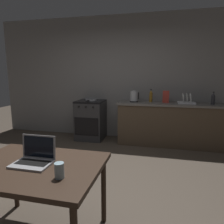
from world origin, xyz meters
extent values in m
plane|color=#473D33|center=(0.00, 0.00, 0.00)|extent=(12.00, 12.00, 0.00)
cube|color=gray|center=(0.30, 2.32, 1.38)|extent=(6.40, 0.10, 2.76)
cube|color=#4C3D2D|center=(1.20, 1.97, 0.42)|extent=(2.10, 0.60, 0.85)
cube|color=#66605B|center=(1.20, 1.97, 0.87)|extent=(2.16, 0.64, 0.04)
cube|color=#2D2D30|center=(-0.54, 1.97, 0.42)|extent=(0.60, 0.60, 0.85)
cube|color=black|center=(-0.54, 1.97, 0.87)|extent=(0.60, 0.60, 0.04)
cube|color=black|center=(-0.54, 1.66, 0.35)|extent=(0.54, 0.01, 0.39)
cylinder|color=black|center=(-0.70, 1.65, 0.79)|extent=(0.04, 0.02, 0.04)
cylinder|color=black|center=(-0.54, 1.65, 0.79)|extent=(0.04, 0.02, 0.04)
cylinder|color=black|center=(-0.38, 1.65, 0.79)|extent=(0.04, 0.02, 0.04)
cube|color=#332319|center=(-0.03, -0.97, 0.69)|extent=(1.14, 0.83, 0.04)
cylinder|color=#332319|center=(-0.53, -0.61, 0.34)|extent=(0.05, 0.05, 0.67)
cylinder|color=#332319|center=(0.48, -0.61, 0.34)|extent=(0.05, 0.05, 0.67)
cube|color=#99999E|center=(-0.04, -0.99, 0.72)|extent=(0.32, 0.22, 0.02)
cube|color=black|center=(-0.04, -0.97, 0.73)|extent=(0.28, 0.12, 0.00)
cube|color=#99999E|center=(-0.04, -0.87, 0.84)|extent=(0.32, 0.02, 0.21)
cube|color=black|center=(-0.04, -0.87, 0.84)|extent=(0.29, 0.02, 0.18)
cylinder|color=black|center=(0.44, 1.97, 0.90)|extent=(0.17, 0.17, 0.02)
cylinder|color=#B2B5BA|center=(0.44, 1.97, 1.01)|extent=(0.16, 0.16, 0.20)
cylinder|color=#B2B5BA|center=(0.44, 1.97, 1.12)|extent=(0.10, 0.10, 0.02)
cube|color=black|center=(0.54, 1.97, 1.02)|extent=(0.02, 0.02, 0.14)
cylinder|color=#2D2D33|center=(1.99, 1.92, 0.97)|extent=(0.07, 0.07, 0.17)
cone|color=#2D2D33|center=(1.99, 1.92, 1.09)|extent=(0.07, 0.07, 0.06)
cylinder|color=black|center=(1.99, 1.92, 1.13)|extent=(0.03, 0.03, 0.02)
cylinder|color=gray|center=(-0.52, 1.95, 0.89)|extent=(0.26, 0.26, 0.01)
torus|color=gray|center=(-0.52, 1.95, 0.92)|extent=(0.27, 0.27, 0.02)
cylinder|color=black|center=(-0.52, 1.73, 0.91)|extent=(0.02, 0.18, 0.02)
cylinder|color=#99B7C6|center=(0.29, -1.13, 0.77)|extent=(0.07, 0.07, 0.12)
cube|color=#B2382D|center=(1.10, 1.99, 1.01)|extent=(0.13, 0.05, 0.25)
cube|color=silver|center=(1.51, 1.97, 0.90)|extent=(0.34, 0.26, 0.03)
cylinder|color=white|center=(1.44, 1.97, 1.01)|extent=(0.04, 0.18, 0.18)
cylinder|color=white|center=(1.51, 1.97, 1.01)|extent=(0.04, 0.18, 0.18)
cylinder|color=white|center=(1.58, 1.97, 1.01)|extent=(0.04, 0.18, 0.18)
cylinder|color=#8C601E|center=(0.79, 2.05, 0.98)|extent=(0.07, 0.07, 0.19)
cone|color=#8C601E|center=(0.79, 2.05, 1.11)|extent=(0.07, 0.07, 0.06)
cylinder|color=black|center=(0.79, 2.05, 1.15)|extent=(0.03, 0.03, 0.02)
camera|label=1|loc=(0.99, -2.41, 1.47)|focal=33.05mm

